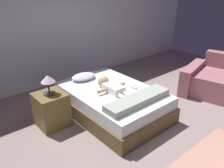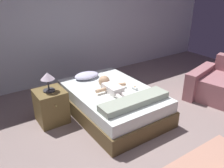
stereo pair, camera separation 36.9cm
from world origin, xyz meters
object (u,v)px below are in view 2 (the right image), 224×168
bed (112,102)px  toothbrush (119,85)px  baby (110,86)px  pillow (87,75)px  lamp (48,78)px  nightstand (51,106)px  baby_bottle (135,88)px

bed → toothbrush: (0.18, 0.05, 0.23)m
bed → baby: bearing=176.3°
bed → pillow: 0.72m
bed → lamp: 1.11m
lamp → nightstand: bearing=-90.0°
baby → baby_bottle: bearing=-30.2°
baby → lamp: 0.97m
nightstand → baby: bearing=-20.8°
pillow → nightstand: 0.90m
baby → lamp: bearing=159.2°
pillow → baby_bottle: pillow is taller
bed → toothbrush: toothbrush is taller
bed → baby: 0.30m
pillow → lamp: (-0.81, -0.32, 0.25)m
nightstand → lamp: size_ratio=1.78×
bed → nightstand: (-0.92, 0.34, 0.05)m
toothbrush → baby: bearing=-167.4°
toothbrush → lamp: 1.17m
pillow → bed: bearing=-80.8°
pillow → nightstand: bearing=-158.6°
bed → baby_bottle: 0.45m
baby → toothbrush: (0.22, 0.05, -0.06)m
bed → toothbrush: 0.30m
lamp → pillow: bearing=21.4°
nightstand → baby_bottle: bearing=-23.6°
baby → bed: bearing=-3.7°
nightstand → lamp: lamp is taller
baby → lamp: (-0.88, 0.34, 0.24)m
pillow → toothbrush: size_ratio=3.22×
baby → baby_bottle: (0.35, -0.20, -0.04)m
pillow → toothbrush: bearing=-64.7°
lamp → baby_bottle: size_ratio=2.87×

